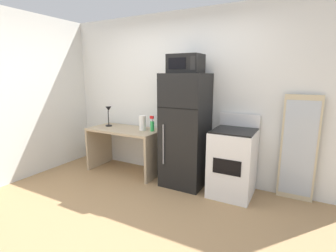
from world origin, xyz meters
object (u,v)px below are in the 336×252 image
object	(u,v)px
desk_lamp	(109,113)
oven_range	(233,162)
desk	(125,141)
refrigerator	(185,131)
microwave	(186,64)
paper_towel_roll	(143,123)
spray_bottle	(152,125)
leaning_mirror	(299,149)

from	to	relation	value
desk_lamp	oven_range	distance (m)	2.27
desk	oven_range	bearing A→B (deg)	0.42
refrigerator	microwave	world-z (taller)	microwave
paper_towel_roll	microwave	size ratio (longest dim) A/B	0.52
paper_towel_roll	refrigerator	xyz separation A→B (m)	(0.78, -0.03, -0.04)
paper_towel_roll	oven_range	size ratio (longest dim) A/B	0.22
spray_bottle	refrigerator	size ratio (longest dim) A/B	0.15
spray_bottle	oven_range	world-z (taller)	oven_range
oven_range	refrigerator	bearing A→B (deg)	179.71
paper_towel_roll	refrigerator	distance (m)	0.78
microwave	oven_range	distance (m)	1.51
oven_range	leaning_mirror	size ratio (longest dim) A/B	0.79
spray_bottle	paper_towel_roll	bearing A→B (deg)	-172.79
desk	desk_lamp	distance (m)	0.59
oven_range	desk	bearing A→B (deg)	-179.58
microwave	leaning_mirror	world-z (taller)	microwave
refrigerator	spray_bottle	bearing A→B (deg)	175.50
desk_lamp	refrigerator	bearing A→B (deg)	-0.32
microwave	oven_range	bearing A→B (deg)	1.40
desk	desk_lamp	xyz separation A→B (m)	(-0.37, 0.03, 0.46)
spray_bottle	paper_towel_roll	world-z (taller)	spray_bottle
desk_lamp	paper_towel_roll	xyz separation A→B (m)	(0.70, 0.02, -0.12)
desk	oven_range	size ratio (longest dim) A/B	1.13
oven_range	desk_lamp	bearing A→B (deg)	179.69
desk	microwave	bearing A→B (deg)	-0.21
microwave	refrigerator	bearing A→B (deg)	90.33
desk_lamp	microwave	distance (m)	1.69
desk	paper_towel_roll	distance (m)	0.48
desk_lamp	oven_range	bearing A→B (deg)	-0.31
desk_lamp	paper_towel_roll	distance (m)	0.71
desk	oven_range	distance (m)	1.84
spray_bottle	oven_range	distance (m)	1.38
leaning_mirror	oven_range	bearing A→B (deg)	-161.89
paper_towel_roll	desk	bearing A→B (deg)	-172.62
refrigerator	leaning_mirror	xyz separation A→B (m)	(1.50, 0.25, -0.13)
refrigerator	microwave	size ratio (longest dim) A/B	3.61
paper_towel_roll	refrigerator	bearing A→B (deg)	-1.90
spray_bottle	paper_towel_roll	distance (m)	0.18
refrigerator	desk_lamp	bearing A→B (deg)	179.68
refrigerator	leaning_mirror	distance (m)	1.53
desk_lamp	leaning_mirror	distance (m)	3.01
spray_bottle	leaning_mirror	size ratio (longest dim) A/B	0.18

